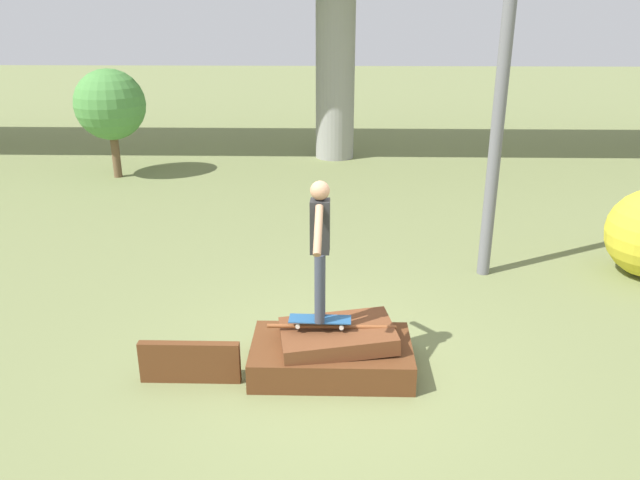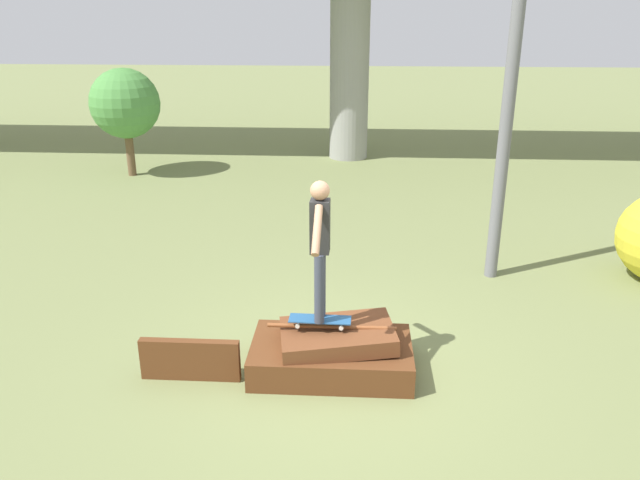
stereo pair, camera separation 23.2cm
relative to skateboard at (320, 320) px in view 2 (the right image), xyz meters
name	(u,v)px [view 2 (the right image)]	position (x,y,z in m)	size (l,w,h in m)	color
ground_plane	(331,370)	(0.14, 0.01, -0.70)	(80.00, 80.00, 0.00)	olive
scrap_pile	(333,352)	(0.16, 0.01, -0.45)	(1.96, 1.13, 0.63)	#5B3319
scrap_plank_loose	(190,360)	(-1.54, -0.28, -0.44)	(1.20, 0.11, 0.52)	#5B3319
skateboard	(320,320)	(0.00, 0.00, 0.00)	(0.75, 0.25, 0.09)	#23517F
skater	(320,241)	(0.00, 0.00, 1.01)	(0.23, 1.19, 1.71)	#383D4C
utility_pole	(517,26)	(2.67, 3.04, 3.24)	(1.30, 0.20, 7.63)	slate
tree_behind_left	(125,104)	(-5.51, 9.05, 1.16)	(1.76, 1.76, 2.75)	brown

